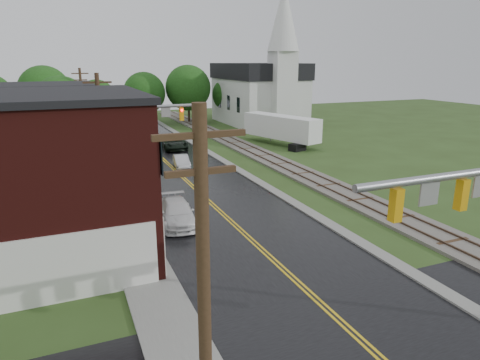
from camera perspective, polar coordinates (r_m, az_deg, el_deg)
main_road at (r=39.84m, az=-8.66°, el=1.28°), size 10.00×90.00×0.02m
cross_road at (r=16.40m, az=18.22°, el=-21.68°), size 60.00×9.00×0.02m
curb_right at (r=45.99m, az=-3.66°, el=3.35°), size 0.80×70.00×0.12m
sidewalk_left at (r=34.09m, az=-16.71°, el=-1.67°), size 2.40×50.00×0.12m
yellow_house at (r=34.22m, az=-25.32°, el=3.09°), size 8.00×7.00×6.40m
darkred_building at (r=43.21m, az=-23.46°, el=4.27°), size 7.00×6.00×4.40m
church at (r=67.96m, az=2.89°, el=12.29°), size 10.40×18.40×20.00m
railroad at (r=47.63m, az=1.58°, el=3.93°), size 3.20×80.00×0.30m
traffic_signal_near at (r=16.51m, az=28.92°, el=-3.17°), size 7.34×0.30×7.20m
traffic_signal_far at (r=35.32m, az=-13.28°, el=7.44°), size 7.34×0.43×7.20m
utility_pole_a at (r=9.35m, az=-4.77°, el=-16.86°), size 1.80×0.28×9.00m
utility_pole_b at (r=30.05m, az=-17.90°, el=5.25°), size 1.80×0.28×9.00m
utility_pole_c at (r=51.83m, az=-20.18°, el=9.11°), size 1.80×0.28×9.00m
tree_left_c at (r=47.95m, az=-28.36°, el=7.50°), size 6.00×6.00×7.65m
tree_left_e at (r=53.66m, az=-22.50°, el=9.17°), size 6.40×6.40×8.16m
suv_dark at (r=49.43m, az=-8.88°, el=4.95°), size 2.72×5.57×1.53m
sedan_silver at (r=40.50m, az=-7.82°, el=2.43°), size 1.71×3.80×1.21m
pickup_white at (r=26.67m, az=-8.42°, el=-4.35°), size 2.49×5.06×1.42m
semi_trailer at (r=51.56m, az=5.53°, el=7.01°), size 5.45×10.91×3.48m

